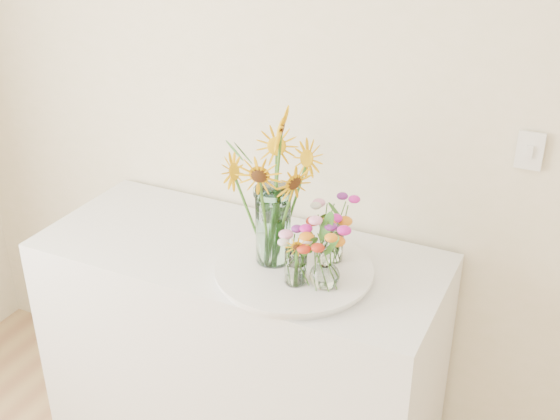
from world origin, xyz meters
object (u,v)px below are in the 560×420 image
object	(u,v)px
tray	(294,273)
mason_jar	(273,226)
small_vase_c	(332,242)
counter	(242,355)
small_vase_a	(296,267)
small_vase_b	(325,268)

from	to	relation	value
tray	mason_jar	distance (m)	0.17
mason_jar	small_vase_c	world-z (taller)	mason_jar
mason_jar	counter	bearing A→B (deg)	161.21
mason_jar	small_vase_c	distance (m)	0.20
counter	small_vase_c	world-z (taller)	small_vase_c
counter	small_vase_c	xyz separation A→B (m)	(0.32, 0.03, 0.54)
counter	mason_jar	world-z (taller)	mason_jar
counter	small_vase_a	size ratio (longest dim) A/B	11.99
small_vase_b	tray	bearing A→B (deg)	157.88
tray	mason_jar	xyz separation A→B (m)	(-0.08, 0.02, 0.14)
small_vase_a	small_vase_c	xyz separation A→B (m)	(0.05, 0.18, 0.01)
counter	mason_jar	size ratio (longest dim) A/B	5.35
small_vase_a	mason_jar	bearing A→B (deg)	143.41
mason_jar	small_vase_c	xyz separation A→B (m)	(0.17, 0.09, -0.07)
small_vase_a	small_vase_c	size ratio (longest dim) A/B	0.90
small_vase_a	small_vase_b	size ratio (longest dim) A/B	0.87
tray	small_vase_c	bearing A→B (deg)	51.07
counter	tray	size ratio (longest dim) A/B	2.91
tray	small_vase_b	xyz separation A→B (m)	(0.12, -0.05, 0.08)
small_vase_b	small_vase_c	bearing A→B (deg)	104.45
small_vase_b	mason_jar	bearing A→B (deg)	162.09
small_vase_b	counter	bearing A→B (deg)	161.70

